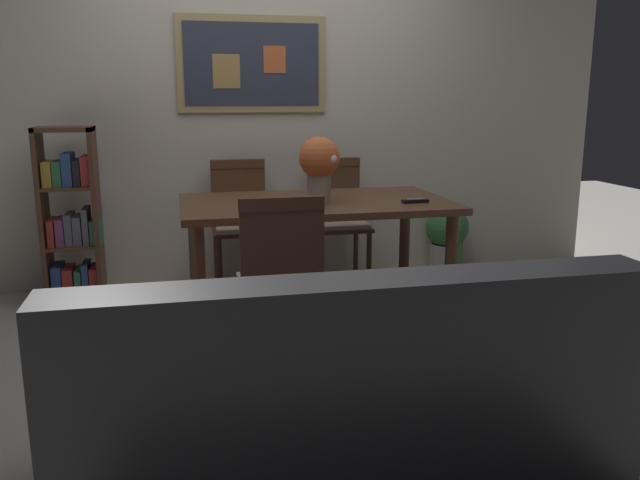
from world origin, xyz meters
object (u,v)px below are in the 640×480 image
(dining_chair_far_left, at_px, (240,214))
(tv_remote, at_px, (415,201))
(dining_chair_near_left, at_px, (279,272))
(flower_vase, at_px, (320,163))
(potted_ivy, at_px, (447,236))
(bookshelf, at_px, (73,224))
(dining_chair_far_right, at_px, (337,211))
(dining_table, at_px, (315,216))
(leather_couch, at_px, (340,409))

(dining_chair_far_left, bearing_deg, tv_remote, -47.57)
(dining_chair_near_left, bearing_deg, flower_vase, 64.06)
(dining_chair_far_left, xyz_separation_m, flower_vase, (0.39, -0.83, 0.43))
(tv_remote, bearing_deg, potted_ivy, 57.62)
(flower_vase, bearing_deg, bookshelf, 152.82)
(dining_chair_far_right, bearing_deg, flower_vase, -110.84)
(dining_chair_far_right, distance_m, potted_ivy, 0.95)
(dining_table, xyz_separation_m, potted_ivy, (1.23, 0.87, -0.37))
(dining_chair_far_right, xyz_separation_m, tv_remote, (0.22, -0.96, 0.22))
(bookshelf, bearing_deg, potted_ivy, 3.22)
(dining_table, height_order, dining_chair_far_left, dining_chair_far_left)
(dining_chair_far_right, distance_m, leather_couch, 2.58)
(flower_vase, xyz_separation_m, tv_remote, (0.53, -0.16, -0.22))
(dining_chair_near_left, height_order, flower_vase, flower_vase)
(dining_chair_near_left, bearing_deg, leather_couch, -86.87)
(dining_chair_far_left, distance_m, flower_vase, 1.02)
(flower_vase, bearing_deg, tv_remote, -17.35)
(dining_table, xyz_separation_m, dining_chair_far_left, (-0.37, 0.79, -0.12))
(dining_chair_near_left, bearing_deg, dining_chair_far_right, 66.66)
(leather_couch, distance_m, flower_vase, 1.84)
(tv_remote, bearing_deg, bookshelf, 155.25)
(dining_chair_near_left, relative_size, potted_ivy, 1.64)
(leather_couch, xyz_separation_m, flower_vase, (0.31, 1.69, 0.66))
(dining_chair_far_right, distance_m, tv_remote, 1.01)
(dining_chair_far_left, xyz_separation_m, potted_ivy, (1.60, 0.08, -0.25))
(dining_table, bearing_deg, dining_chair_near_left, -113.73)
(dining_table, height_order, potted_ivy, dining_table)
(dining_table, relative_size, flower_vase, 4.19)
(leather_couch, xyz_separation_m, tv_remote, (0.84, 1.53, 0.45))
(dining_chair_far_right, bearing_deg, bookshelf, -178.92)
(dining_table, height_order, tv_remote, tv_remote)
(dining_chair_far_right, xyz_separation_m, flower_vase, (-0.30, -0.80, 0.43))
(dining_chair_far_left, relative_size, flower_vase, 2.43)
(bookshelf, relative_size, potted_ivy, 2.09)
(bookshelf, height_order, tv_remote, bookshelf)
(bookshelf, bearing_deg, dining_chair_near_left, -53.13)
(tv_remote, bearing_deg, leather_couch, -118.64)
(leather_couch, height_order, tv_remote, leather_couch)
(flower_vase, height_order, tv_remote, flower_vase)
(leather_couch, bearing_deg, tv_remote, 61.36)
(potted_ivy, height_order, tv_remote, tv_remote)
(dining_chair_far_right, relative_size, leather_couch, 0.51)
(dining_chair_near_left, distance_m, bookshelf, 1.88)
(dining_table, relative_size, bookshelf, 1.35)
(dining_chair_near_left, distance_m, dining_chair_far_left, 1.57)
(dining_chair_far_left, bearing_deg, dining_table, -65.03)
(dining_chair_far_right, distance_m, bookshelf, 1.79)
(bookshelf, distance_m, tv_remote, 2.23)
(dining_table, xyz_separation_m, dining_chair_near_left, (-0.34, -0.78, -0.12))
(dining_table, relative_size, dining_chair_near_left, 1.72)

